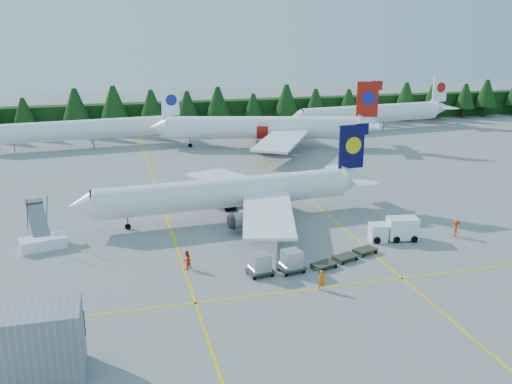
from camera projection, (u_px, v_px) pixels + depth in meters
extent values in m
plane|color=gray|center=(321.00, 261.00, 58.82)|extent=(320.00, 320.00, 0.00)
cube|color=yellow|center=(165.00, 212.00, 73.98)|extent=(0.25, 120.00, 0.01)
cube|color=yellow|center=(310.00, 200.00, 78.82)|extent=(0.25, 120.00, 0.01)
cube|color=yellow|center=(344.00, 285.00, 53.26)|extent=(80.00, 0.25, 0.01)
cube|color=black|center=(197.00, 114.00, 134.02)|extent=(220.00, 4.00, 6.00)
cube|color=gray|center=(38.00, 343.00, 38.80)|extent=(6.00, 4.00, 5.20)
cylinder|color=white|center=(225.00, 193.00, 70.54)|extent=(31.89, 5.97, 3.73)
cone|color=white|center=(81.00, 207.00, 65.27)|extent=(2.87, 3.91, 3.73)
cube|color=#070939|center=(351.00, 147.00, 74.52)|extent=(3.56, 0.58, 5.78)
cube|color=white|center=(229.00, 179.00, 78.76)|extent=(10.44, 15.06, 1.06)
cylinder|color=gray|center=(221.00, 195.00, 76.27)|extent=(3.30, 2.18, 1.96)
cube|color=white|center=(268.00, 214.00, 64.36)|extent=(8.80, 14.92, 1.06)
cylinder|color=gray|center=(246.00, 220.00, 66.45)|extent=(3.30, 2.18, 1.96)
cylinder|color=gray|center=(128.00, 223.00, 67.57)|extent=(0.22, 0.22, 1.59)
cylinder|color=white|center=(262.00, 128.00, 111.24)|extent=(37.24, 13.44, 4.39)
cone|color=white|center=(159.00, 128.00, 111.11)|extent=(4.06, 5.01, 4.39)
cube|color=#AA160B|center=(367.00, 99.00, 109.80)|extent=(4.14, 1.40, 6.80)
cube|color=white|center=(277.00, 123.00, 120.39)|extent=(7.64, 16.85, 1.24)
cylinder|color=gray|center=(267.00, 133.00, 117.97)|extent=(4.18, 3.15, 2.30)
cube|color=white|center=(281.00, 140.00, 102.51)|extent=(14.35, 17.43, 1.24)
cylinder|color=gray|center=(269.00, 145.00, 105.77)|extent=(4.18, 3.15, 2.30)
cylinder|color=gray|center=(190.00, 143.00, 112.01)|extent=(0.26, 0.26, 1.87)
cylinder|color=white|center=(81.00, 130.00, 111.59)|extent=(32.99, 6.97, 3.86)
cube|color=white|center=(170.00, 101.00, 116.10)|extent=(3.68, 0.69, 5.98)
cylinder|color=gray|center=(15.00, 148.00, 108.26)|extent=(0.23, 0.23, 1.54)
cylinder|color=white|center=(370.00, 114.00, 130.25)|extent=(34.63, 7.58, 4.05)
cone|color=white|center=(296.00, 118.00, 123.98)|extent=(3.24, 4.32, 4.05)
cube|color=white|center=(440.00, 88.00, 135.12)|extent=(3.86, 0.75, 6.27)
cylinder|color=gray|center=(319.00, 130.00, 126.66)|extent=(0.24, 0.24, 1.62)
cube|color=white|center=(43.00, 243.00, 61.88)|extent=(5.24, 3.55, 1.25)
cube|color=gray|center=(38.00, 219.00, 63.24)|extent=(2.83, 4.85, 3.38)
cube|color=gray|center=(33.00, 201.00, 64.73)|extent=(2.31, 1.81, 0.14)
cube|color=white|center=(378.00, 232.00, 64.02)|extent=(2.13, 2.13, 1.94)
cube|color=black|center=(378.00, 228.00, 63.89)|extent=(1.84, 1.99, 0.83)
cube|color=white|center=(402.00, 228.00, 64.15)|extent=(3.62, 2.55, 2.41)
cube|color=#333828|center=(324.00, 264.00, 56.91)|extent=(2.80, 2.25, 0.14)
cube|color=#333828|center=(345.00, 256.00, 58.71)|extent=(2.80, 2.25, 0.14)
cube|color=#333828|center=(365.00, 249.00, 60.50)|extent=(2.80, 2.25, 0.14)
cube|color=#333828|center=(260.00, 271.00, 55.30)|extent=(2.73, 2.27, 0.16)
cube|color=silver|center=(260.00, 262.00, 55.03)|extent=(1.98, 1.93, 1.73)
cube|color=#333828|center=(292.00, 268.00, 56.02)|extent=(2.73, 2.27, 0.16)
cube|color=silver|center=(292.00, 259.00, 55.74)|extent=(1.98, 1.93, 1.73)
imported|color=#FD6C05|center=(322.00, 280.00, 52.07)|extent=(0.78, 0.58, 1.94)
imported|color=red|center=(187.00, 260.00, 56.53)|extent=(1.19, 1.18, 1.94)
imported|color=red|center=(456.00, 229.00, 65.12)|extent=(0.87, 0.98, 1.99)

